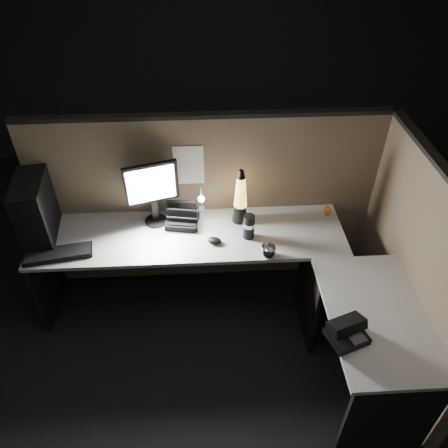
{
  "coord_description": "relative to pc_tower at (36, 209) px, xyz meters",
  "views": [
    {
      "loc": [
        -0.03,
        -1.84,
        2.85
      ],
      "look_at": [
        0.09,
        0.35,
        1.03
      ],
      "focal_mm": 35.0,
      "sensor_mm": 36.0,
      "label": 1
    }
  ],
  "objects": [
    {
      "name": "floor",
      "position": [
        1.22,
        -0.67,
        -0.96
      ],
      "size": [
        6.0,
        6.0,
        0.0
      ],
      "primitive_type": "plane",
      "color": "black",
      "rests_on": "ground"
    },
    {
      "name": "room_shell",
      "position": [
        1.22,
        -0.67,
        0.66
      ],
      "size": [
        6.0,
        6.0,
        6.0
      ],
      "color": "silver",
      "rests_on": "ground"
    },
    {
      "name": "partition_back",
      "position": [
        1.22,
        0.26,
        -0.21
      ],
      "size": [
        2.66,
        0.06,
        1.5
      ],
      "primitive_type": "cube",
      "color": "brown",
      "rests_on": "ground"
    },
    {
      "name": "partition_right",
      "position": [
        2.55,
        -0.57,
        -0.21
      ],
      "size": [
        0.06,
        1.66,
        1.5
      ],
      "primitive_type": "cube",
      "color": "brown",
      "rests_on": "ground"
    },
    {
      "name": "desk",
      "position": [
        1.4,
        -0.41,
        -0.38
      ],
      "size": [
        2.6,
        1.6,
        0.73
      ],
      "color": "#A7A59E",
      "rests_on": "ground"
    },
    {
      "name": "pc_tower",
      "position": [
        0.0,
        0.0,
        0.0
      ],
      "size": [
        0.25,
        0.46,
        0.46
      ],
      "primitive_type": "cube",
      "rotation": [
        0.0,
        0.0,
        0.11
      ],
      "color": "black",
      "rests_on": "desk"
    },
    {
      "name": "monitor",
      "position": [
        0.82,
        0.11,
        0.07
      ],
      "size": [
        0.38,
        0.17,
        0.5
      ],
      "rotation": [
        0.0,
        0.0,
        0.29
      ],
      "color": "black",
      "rests_on": "desk"
    },
    {
      "name": "keyboard",
      "position": [
        0.16,
        -0.23,
        -0.22
      ],
      "size": [
        0.48,
        0.23,
        0.02
      ],
      "primitive_type": "cube",
      "rotation": [
        0.0,
        0.0,
        0.17
      ],
      "color": "black",
      "rests_on": "desk"
    },
    {
      "name": "mouse",
      "position": [
        1.25,
        -0.17,
        -0.21
      ],
      "size": [
        0.12,
        0.1,
        0.04
      ],
      "primitive_type": "ellipsoid",
      "rotation": [
        0.0,
        0.0,
        -0.36
      ],
      "color": "black",
      "rests_on": "desk"
    },
    {
      "name": "clip_lamp",
      "position": [
        1.17,
        0.14,
        -0.09
      ],
      "size": [
        0.05,
        0.19,
        0.25
      ],
      "color": "silver",
      "rests_on": "desk"
    },
    {
      "name": "organizer",
      "position": [
        1.02,
        0.07,
        -0.19
      ],
      "size": [
        0.26,
        0.24,
        0.18
      ],
      "rotation": [
        0.0,
        0.0,
        -0.17
      ],
      "color": "black",
      "rests_on": "desk"
    },
    {
      "name": "lava_lamp",
      "position": [
        1.46,
        0.08,
        -0.04
      ],
      "size": [
        0.12,
        0.12,
        0.45
      ],
      "color": "black",
      "rests_on": "desk"
    },
    {
      "name": "travel_mug",
      "position": [
        1.51,
        -0.12,
        -0.14
      ],
      "size": [
        0.09,
        0.09,
        0.19
      ],
      "primitive_type": "cylinder",
      "color": "black",
      "rests_on": "desk"
    },
    {
      "name": "steel_mug",
      "position": [
        1.62,
        -0.33,
        -0.19
      ],
      "size": [
        0.14,
        0.14,
        0.09
      ],
      "primitive_type": "imported",
      "rotation": [
        0.0,
        0.0,
        0.33
      ],
      "color": "#BBBBC2",
      "rests_on": "desk"
    },
    {
      "name": "figurine",
      "position": [
        2.14,
        0.11,
        -0.18
      ],
      "size": [
        0.06,
        0.06,
        0.06
      ],
      "primitive_type": "sphere",
      "color": "orange",
      "rests_on": "desk"
    },
    {
      "name": "pinned_paper",
      "position": [
        1.09,
        0.23,
        0.18
      ],
      "size": [
        0.22,
        0.0,
        0.32
      ],
      "primitive_type": "cube",
      "color": "white",
      "rests_on": "partition_back"
    },
    {
      "name": "desk_phone",
      "position": [
        1.98,
        -1.02,
        -0.18
      ],
      "size": [
        0.26,
        0.26,
        0.13
      ],
      "rotation": [
        0.0,
        0.0,
        0.34
      ],
      "color": "black",
      "rests_on": "desk"
    }
  ]
}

